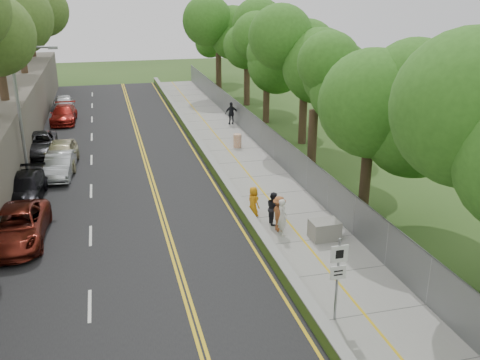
{
  "coord_description": "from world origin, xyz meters",
  "views": [
    {
      "loc": [
        -6.08,
        -17.49,
        10.9
      ],
      "look_at": [
        0.5,
        8.0,
        1.4
      ],
      "focal_mm": 40.0,
      "sensor_mm": 36.0,
      "label": 1
    }
  ],
  "objects_px": {
    "signpost": "(338,271)",
    "person_far": "(231,113)",
    "car_2": "(16,227)",
    "streetlight": "(23,107)",
    "painter_0": "(253,202)",
    "construction_barrel": "(237,141)",
    "concrete_block": "(325,230)"
  },
  "relations": [
    {
      "from": "signpost",
      "to": "person_far",
      "type": "distance_m",
      "value": 28.41
    },
    {
      "from": "car_2",
      "to": "person_far",
      "type": "xyz_separation_m",
      "value": [
        14.55,
        19.04,
        0.19
      ]
    },
    {
      "from": "streetlight",
      "to": "signpost",
      "type": "relative_size",
      "value": 2.58
    },
    {
      "from": "person_far",
      "to": "signpost",
      "type": "bearing_deg",
      "value": 82.81
    },
    {
      "from": "streetlight",
      "to": "painter_0",
      "type": "height_order",
      "value": "streetlight"
    },
    {
      "from": "construction_barrel",
      "to": "painter_0",
      "type": "height_order",
      "value": "painter_0"
    },
    {
      "from": "car_2",
      "to": "painter_0",
      "type": "distance_m",
      "value": 11.1
    },
    {
      "from": "signpost",
      "to": "concrete_block",
      "type": "xyz_separation_m",
      "value": [
        2.15,
        6.02,
        -1.48
      ]
    },
    {
      "from": "streetlight",
      "to": "car_2",
      "type": "relative_size",
      "value": 1.47
    },
    {
      "from": "person_far",
      "to": "concrete_block",
      "type": "bearing_deg",
      "value": 86.6
    },
    {
      "from": "car_2",
      "to": "concrete_block",
      "type": "bearing_deg",
      "value": -11.14
    },
    {
      "from": "streetlight",
      "to": "car_2",
      "type": "height_order",
      "value": "streetlight"
    },
    {
      "from": "construction_barrel",
      "to": "person_far",
      "type": "bearing_deg",
      "value": 79.95
    },
    {
      "from": "streetlight",
      "to": "concrete_block",
      "type": "relative_size",
      "value": 6.15
    },
    {
      "from": "construction_barrel",
      "to": "concrete_block",
      "type": "bearing_deg",
      "value": -89.26
    },
    {
      "from": "signpost",
      "to": "concrete_block",
      "type": "height_order",
      "value": "signpost"
    },
    {
      "from": "signpost",
      "to": "painter_0",
      "type": "relative_size",
      "value": 2.0
    },
    {
      "from": "painter_0",
      "to": "car_2",
      "type": "bearing_deg",
      "value": 69.26
    },
    {
      "from": "streetlight",
      "to": "construction_barrel",
      "type": "distance_m",
      "value": 14.76
    },
    {
      "from": "concrete_block",
      "to": "painter_0",
      "type": "height_order",
      "value": "painter_0"
    },
    {
      "from": "streetlight",
      "to": "concrete_block",
      "type": "distance_m",
      "value": 18.03
    },
    {
      "from": "streetlight",
      "to": "painter_0",
      "type": "relative_size",
      "value": 5.17
    },
    {
      "from": "signpost",
      "to": "person_far",
      "type": "xyz_separation_m",
      "value": [
        3.15,
        28.22,
        -0.98
      ]
    },
    {
      "from": "streetlight",
      "to": "construction_barrel",
      "type": "bearing_deg",
      "value": 18.22
    },
    {
      "from": "car_2",
      "to": "person_far",
      "type": "distance_m",
      "value": 23.97
    },
    {
      "from": "construction_barrel",
      "to": "painter_0",
      "type": "xyz_separation_m",
      "value": [
        -2.25,
        -12.14,
        0.29
      ]
    },
    {
      "from": "painter_0",
      "to": "person_far",
      "type": "relative_size",
      "value": 0.83
    },
    {
      "from": "concrete_block",
      "to": "car_2",
      "type": "bearing_deg",
      "value": 166.89
    },
    {
      "from": "streetlight",
      "to": "signpost",
      "type": "distance_m",
      "value": 20.72
    },
    {
      "from": "streetlight",
      "to": "construction_barrel",
      "type": "xyz_separation_m",
      "value": [
        13.46,
        4.43,
        -4.11
      ]
    },
    {
      "from": "concrete_block",
      "to": "person_far",
      "type": "distance_m",
      "value": 22.23
    },
    {
      "from": "concrete_block",
      "to": "painter_0",
      "type": "relative_size",
      "value": 0.84
    }
  ]
}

